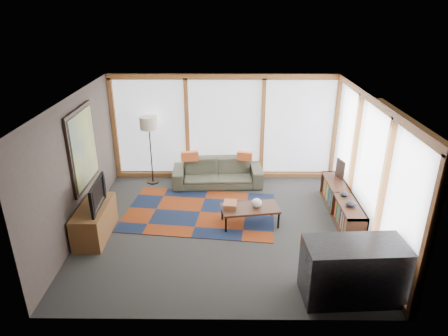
{
  "coord_description": "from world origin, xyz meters",
  "views": [
    {
      "loc": [
        0.07,
        -6.86,
        4.21
      ],
      "look_at": [
        0.0,
        0.4,
        1.1
      ],
      "focal_mm": 32.0,
      "sensor_mm": 36.0,
      "label": 1
    }
  ],
  "objects_px": {
    "coffee_table": "(250,216)",
    "television": "(93,195)",
    "tv_console": "(95,221)",
    "bar_counter": "(353,271)",
    "bookshelf": "(341,204)",
    "floor_lamp": "(151,150)",
    "sofa": "(218,173)"
  },
  "relations": [
    {
      "from": "sofa",
      "to": "television",
      "type": "relative_size",
      "value": 2.33
    },
    {
      "from": "floor_lamp",
      "to": "bar_counter",
      "type": "height_order",
      "value": "floor_lamp"
    },
    {
      "from": "coffee_table",
      "to": "bookshelf",
      "type": "height_order",
      "value": "bookshelf"
    },
    {
      "from": "bar_counter",
      "to": "sofa",
      "type": "bearing_deg",
      "value": 114.68
    },
    {
      "from": "coffee_table",
      "to": "television",
      "type": "height_order",
      "value": "television"
    },
    {
      "from": "tv_console",
      "to": "television",
      "type": "height_order",
      "value": "television"
    },
    {
      "from": "bookshelf",
      "to": "television",
      "type": "distance_m",
      "value": 4.93
    },
    {
      "from": "coffee_table",
      "to": "sofa",
      "type": "bearing_deg",
      "value": 110.62
    },
    {
      "from": "floor_lamp",
      "to": "television",
      "type": "distance_m",
      "value": 2.52
    },
    {
      "from": "floor_lamp",
      "to": "bar_counter",
      "type": "bearing_deg",
      "value": -47.53
    },
    {
      "from": "coffee_table",
      "to": "bookshelf",
      "type": "distance_m",
      "value": 1.94
    },
    {
      "from": "television",
      "to": "tv_console",
      "type": "bearing_deg",
      "value": 56.93
    },
    {
      "from": "coffee_table",
      "to": "television",
      "type": "distance_m",
      "value": 3.04
    },
    {
      "from": "tv_console",
      "to": "bar_counter",
      "type": "distance_m",
      "value": 4.68
    },
    {
      "from": "sofa",
      "to": "tv_console",
      "type": "distance_m",
      "value": 3.23
    },
    {
      "from": "floor_lamp",
      "to": "bar_counter",
      "type": "distance_m",
      "value": 5.51
    },
    {
      "from": "floor_lamp",
      "to": "coffee_table",
      "type": "height_order",
      "value": "floor_lamp"
    },
    {
      "from": "bar_counter",
      "to": "floor_lamp",
      "type": "bearing_deg",
      "value": 128.93
    },
    {
      "from": "sofa",
      "to": "television",
      "type": "xyz_separation_m",
      "value": [
        -2.22,
        -2.32,
        0.58
      ]
    },
    {
      "from": "bookshelf",
      "to": "tv_console",
      "type": "distance_m",
      "value": 4.93
    },
    {
      "from": "sofa",
      "to": "bar_counter",
      "type": "height_order",
      "value": "bar_counter"
    },
    {
      "from": "floor_lamp",
      "to": "bookshelf",
      "type": "xyz_separation_m",
      "value": [
        4.2,
        -1.62,
        -0.56
      ]
    },
    {
      "from": "coffee_table",
      "to": "television",
      "type": "xyz_separation_m",
      "value": [
        -2.92,
        -0.48,
        0.7
      ]
    },
    {
      "from": "sofa",
      "to": "tv_console",
      "type": "bearing_deg",
      "value": -138.08
    },
    {
      "from": "floor_lamp",
      "to": "tv_console",
      "type": "height_order",
      "value": "floor_lamp"
    },
    {
      "from": "coffee_table",
      "to": "bookshelf",
      "type": "relative_size",
      "value": 0.52
    },
    {
      "from": "tv_console",
      "to": "television",
      "type": "distance_m",
      "value": 0.58
    },
    {
      "from": "coffee_table",
      "to": "bar_counter",
      "type": "bearing_deg",
      "value": -55.9
    },
    {
      "from": "bookshelf",
      "to": "television",
      "type": "relative_size",
      "value": 2.37
    },
    {
      "from": "tv_console",
      "to": "bar_counter",
      "type": "xyz_separation_m",
      "value": [
        4.38,
        -1.65,
        0.15
      ]
    },
    {
      "from": "tv_console",
      "to": "coffee_table",
      "type": "bearing_deg",
      "value": 8.72
    },
    {
      "from": "coffee_table",
      "to": "tv_console",
      "type": "bearing_deg",
      "value": -171.28
    }
  ]
}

